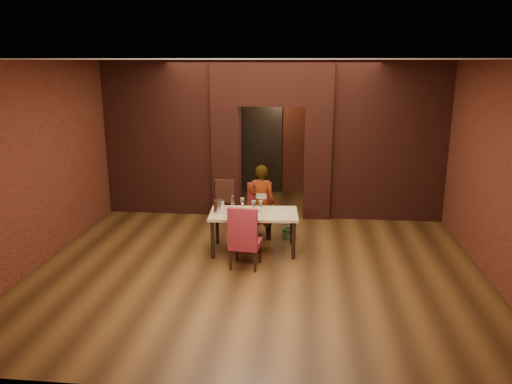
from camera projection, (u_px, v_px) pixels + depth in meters
floor at (263, 248)px, 8.76m from camera, size 8.00×8.00×0.00m
ceiling at (263, 60)px, 7.95m from camera, size 7.00×8.00×0.04m
wall_back at (278, 127)px, 12.20m from camera, size 7.00×0.04×3.20m
wall_front at (223, 241)px, 4.51m from camera, size 7.00×0.04×3.20m
wall_left at (64, 154)px, 8.71m from camera, size 0.04×8.00×3.20m
wall_right at (480, 162)px, 8.00m from camera, size 0.04×8.00×3.20m
pillar_left at (227, 160)px, 10.49m from camera, size 0.55×0.55×2.30m
pillar_right at (318, 162)px, 10.30m from camera, size 0.55×0.55×2.30m
lintel at (272, 83)px, 9.99m from camera, size 2.45×0.55×0.90m
wing_wall_left at (160, 138)px, 10.52m from camera, size 2.28×0.35×3.20m
wing_wall_right at (389, 142)px, 10.04m from camera, size 2.28×0.35×3.20m
vent_panel at (225, 191)px, 10.36m from camera, size 0.40×0.03×0.50m
rear_door at (261, 150)px, 12.33m from camera, size 0.90×0.08×2.10m
rear_door_frame at (261, 150)px, 12.29m from camera, size 1.02×0.04×2.22m
dining_table at (254, 232)px, 8.53m from camera, size 1.54×0.94×0.69m
chair_far at (260, 211)px, 9.19m from camera, size 0.50×0.50×0.99m
chair_near at (246, 236)px, 7.84m from camera, size 0.51×0.51×1.02m
person_seated at (261, 202)px, 9.07m from camera, size 0.54×0.39×1.38m
wine_glass_a at (242, 204)px, 8.56m from camera, size 0.08×0.08×0.21m
wine_glass_b at (254, 207)px, 8.40m from camera, size 0.08×0.08×0.21m
wine_glass_c at (261, 207)px, 8.43m from camera, size 0.08×0.08×0.20m
tasting_sheet at (242, 215)px, 8.31m from camera, size 0.37×0.35×0.00m
wine_bucket at (219, 206)px, 8.39m from camera, size 0.18×0.18×0.22m
water_bottle at (233, 202)px, 8.56m from camera, size 0.06×0.06×0.27m
potted_plant at (290, 227)px, 9.20m from camera, size 0.43×0.38×0.43m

